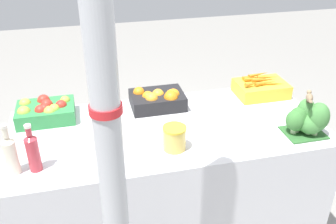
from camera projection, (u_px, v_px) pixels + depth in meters
market_table at (168, 181)px, 2.35m from camera, size 1.80×0.81×0.79m
support_pole at (107, 125)px, 1.22m from camera, size 0.11×0.11×2.57m
apple_crate at (45, 111)px, 2.21m from camera, size 0.33×0.24×0.13m
orange_crate at (158, 99)px, 2.34m from camera, size 0.33×0.24×0.13m
carrot_crate at (261, 88)px, 2.50m from camera, size 0.33×0.24×0.13m
broccoli_pile at (307, 119)px, 2.05m from camera, size 0.22×0.18×0.20m
juice_bottle_cloudy at (11, 154)px, 1.74m from camera, size 0.06×0.06×0.27m
juice_bottle_ruby at (33, 151)px, 1.76m from camera, size 0.06×0.06×0.25m
pickle_jar at (174, 138)px, 1.94m from camera, size 0.12×0.12×0.13m
sparrow_bird at (309, 97)px, 1.99m from camera, size 0.07×0.13×0.05m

